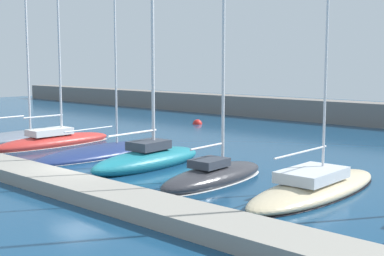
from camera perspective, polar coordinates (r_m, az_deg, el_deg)
The scene contains 10 objects.
ground_plane at distance 26.05m, azimuth -11.96°, elevation -5.42°, with size 120.00×120.00×0.00m, color navy.
dock_pier at distance 25.01m, azimuth -15.41°, elevation -5.34°, with size 35.44×2.20×0.60m, color gray.
breakwater_seawall at distance 49.68m, azimuth 17.91°, elevation 1.49°, with size 108.00×2.60×2.06m, color slate.
sailboat_slate_nearest at distance 40.53m, azimuth -18.49°, elevation -0.90°, with size 3.86×9.48×15.84m.
sailboat_red_second at distance 36.81m, azimuth -14.69°, elevation -1.19°, with size 2.37×8.96×19.59m.
sailboat_navy_third at distance 32.62m, azimuth -9.62°, elevation -2.56°, with size 3.81×10.23×17.83m.
sailboat_teal_fourth at distance 28.50m, azimuth -4.77°, elevation -3.18°, with size 2.95×7.88×15.26m.
sailboat_charcoal_fifth at distance 24.78m, azimuth 2.36°, elevation -5.13°, with size 2.66×7.32×12.02m.
sailboat_sand_sixth at distance 23.25m, azimuth 13.20°, elevation -6.21°, with size 2.96×9.73×18.16m.
mooring_buoy_red at distance 48.14m, azimuth 0.59°, elevation 0.43°, with size 0.86×0.86×0.86m, color red.
Camera 1 is at (20.88, -14.55, 5.56)m, focal length 49.37 mm.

